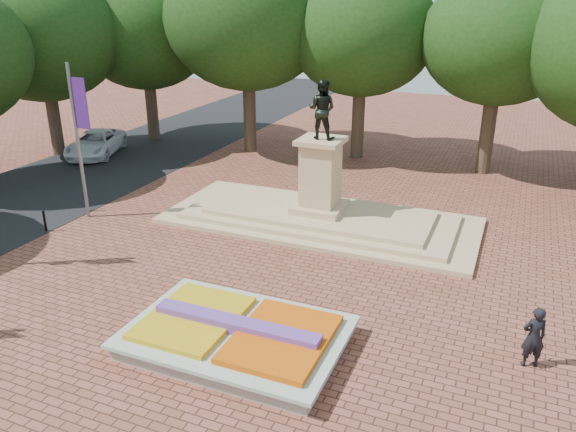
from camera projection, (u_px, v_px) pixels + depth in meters
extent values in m
plane|color=brown|center=(238.00, 307.00, 18.70)|extent=(90.00, 90.00, 0.00)
cube|color=black|center=(20.00, 199.00, 28.37)|extent=(9.00, 90.00, 0.02)
cube|color=gray|center=(236.00, 340.00, 16.54)|extent=(6.00, 4.00, 0.45)
cube|color=beige|center=(236.00, 332.00, 16.44)|extent=(6.30, 4.30, 0.12)
cube|color=orange|center=(281.00, 339.00, 15.87)|extent=(2.60, 3.40, 0.22)
cube|color=gold|center=(193.00, 318.00, 16.92)|extent=(2.60, 3.40, 0.18)
cube|color=#6F3696|center=(236.00, 325.00, 16.36)|extent=(5.20, 0.55, 0.38)
cube|color=tan|center=(319.00, 220.00, 25.51)|extent=(14.00, 6.00, 0.20)
cube|color=tan|center=(319.00, 216.00, 25.43)|extent=(12.00, 5.00, 0.20)
cube|color=tan|center=(320.00, 212.00, 25.36)|extent=(10.00, 4.00, 0.20)
cube|color=tan|center=(320.00, 207.00, 25.27)|extent=(2.20, 2.20, 0.30)
cube|color=tan|center=(320.00, 174.00, 24.69)|extent=(1.50, 1.50, 2.80)
cube|color=tan|center=(321.00, 141.00, 24.13)|extent=(1.90, 1.90, 0.20)
imported|color=black|center=(322.00, 110.00, 23.63)|extent=(1.22, 0.95, 2.50)
cylinder|color=#3C2E20|center=(153.00, 112.00, 39.11)|extent=(0.80, 0.80, 4.00)
ellipsoid|color=#12330E|center=(146.00, 41.00, 37.37)|extent=(8.80, 8.80, 7.48)
cylinder|color=#3C2E20|center=(256.00, 121.00, 36.24)|extent=(0.80, 0.80, 4.00)
ellipsoid|color=#12330E|center=(254.00, 46.00, 34.49)|extent=(8.80, 8.80, 7.48)
cylinder|color=#3C2E20|center=(361.00, 131.00, 33.72)|extent=(0.80, 0.80, 4.00)
ellipsoid|color=#12330E|center=(365.00, 50.00, 31.98)|extent=(8.80, 8.80, 7.48)
cylinder|color=#3C2E20|center=(482.00, 142.00, 31.20)|extent=(0.80, 0.80, 4.00)
ellipsoid|color=#12330E|center=(494.00, 55.00, 29.46)|extent=(8.80, 8.80, 7.48)
cylinder|color=#3C2E20|center=(61.00, 123.00, 36.12)|extent=(0.80, 0.80, 3.84)
ellipsoid|color=#12330E|center=(50.00, 51.00, 34.45)|extent=(8.40, 8.40, 7.14)
cylinder|color=slate|center=(78.00, 143.00, 24.91)|extent=(0.16, 0.16, 7.00)
cube|color=#471B71|center=(81.00, 104.00, 24.08)|extent=(0.70, 0.04, 2.20)
cylinder|color=black|center=(45.00, 222.00, 24.43)|extent=(0.10, 0.10, 0.90)
sphere|color=black|center=(43.00, 212.00, 24.26)|extent=(0.12, 0.12, 0.12)
cylinder|color=black|center=(86.00, 203.00, 26.66)|extent=(0.10, 0.10, 0.90)
sphere|color=black|center=(85.00, 193.00, 26.48)|extent=(0.12, 0.12, 0.12)
imported|color=white|center=(96.00, 143.00, 35.85)|extent=(4.34, 6.08, 1.54)
imported|color=black|center=(534.00, 337.00, 15.44)|extent=(0.80, 0.68, 1.86)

